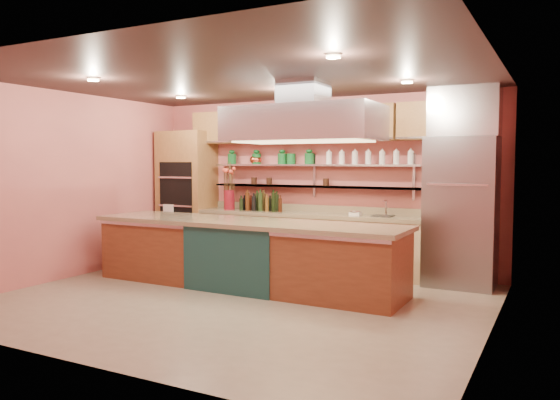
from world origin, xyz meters
The scene contains 21 objects.
floor centered at (0.00, 0.00, -0.01)m, with size 6.00×5.00×0.02m, color gray.
ceiling centered at (0.00, 0.00, 2.80)m, with size 6.00×5.00×0.02m, color black.
wall_back centered at (0.00, 2.50, 1.40)m, with size 6.00×0.04×2.80m, color #C4635C.
wall_front centered at (0.00, -2.50, 1.40)m, with size 6.00×0.04×2.80m, color #C4635C.
wall_left centered at (-3.00, 0.00, 1.40)m, with size 0.04×5.00×2.80m, color #C4635C.
wall_right centered at (3.00, 0.00, 1.40)m, with size 0.04×5.00×2.80m, color #C4635C.
oven_stack centered at (-2.45, 2.18, 1.15)m, with size 0.95×0.64×2.30m, color olive.
refrigerator centered at (2.35, 2.14, 1.05)m, with size 0.95×0.72×2.10m, color gray.
back_counter centered at (-0.05, 2.20, 0.47)m, with size 3.84×0.64×0.93m, color tan.
wall_shelf_lower centered at (-0.05, 2.37, 1.35)m, with size 3.60×0.26×0.03m, color #B9BBC1.
wall_shelf_upper centered at (-0.05, 2.37, 1.70)m, with size 3.60×0.26×0.03m, color #B9BBC1.
upper_cabinets centered at (0.00, 2.32, 2.35)m, with size 4.60×0.36×0.55m, color olive.
range_hood centered at (0.59, 0.67, 2.25)m, with size 2.00×1.00×0.45m, color #B9BBC1.
ceiling_downlights centered at (0.00, 0.20, 2.77)m, with size 4.00×2.80×0.02m, color #FFE5A5.
island centered at (-0.31, 0.67, 0.47)m, with size 4.49×0.98×0.94m, color brown.
flower_vase centered at (-1.52, 2.15, 1.10)m, with size 0.19×0.19×0.34m, color maroon.
oil_bottle_cluster centered at (-0.87, 2.15, 1.07)m, with size 0.87×0.25×0.28m, color black.
kitchen_scale centered at (0.78, 2.15, 0.98)m, with size 0.17×0.13×0.10m, color silver.
bar_faucet centered at (1.24, 2.25, 1.05)m, with size 0.03×0.03×0.24m, color silver.
copper_kettle centered at (-1.13, 2.37, 1.79)m, with size 0.19×0.19×0.15m, color #BF482C.
green_canister centered at (-0.43, 2.37, 1.80)m, with size 0.15×0.15×0.18m, color #104E1F.
Camera 1 is at (3.63, -5.79, 1.75)m, focal length 35.00 mm.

